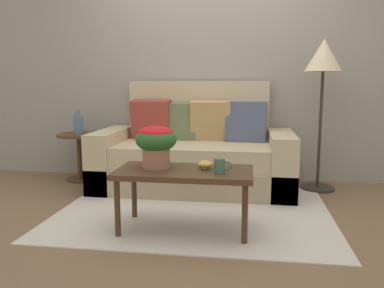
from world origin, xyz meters
TOP-DOWN VIEW (x-y plane):
  - ground_plane at (0.00, 0.00)m, footprint 14.00×14.00m
  - wall_back at (0.00, 1.32)m, footprint 6.40×0.12m
  - area_rug at (0.00, 0.04)m, footprint 2.25×1.80m
  - couch at (-0.11, 0.82)m, footprint 1.99×0.95m
  - coffee_table at (-0.01, -0.41)m, footprint 0.99×0.51m
  - side_table at (-1.41, 0.92)m, footprint 0.48×0.48m
  - floor_lamp at (1.15, 0.91)m, footprint 0.36×0.36m
  - potted_plant at (-0.23, -0.38)m, footprint 0.30×0.30m
  - coffee_mug at (0.25, -0.48)m, footprint 0.12×0.08m
  - snack_bowl at (0.13, -0.36)m, footprint 0.12×0.12m
  - table_vase at (-1.42, 0.93)m, footprint 0.10×0.10m

SIDE VIEW (x-z plane):
  - ground_plane at x=0.00m, z-range 0.00..0.00m
  - area_rug at x=0.00m, z-range 0.00..0.01m
  - couch at x=-0.11m, z-range -0.21..0.89m
  - side_table at x=-1.41m, z-range 0.10..0.63m
  - coffee_table at x=-0.01m, z-range 0.18..0.64m
  - snack_bowl at x=0.13m, z-range 0.46..0.52m
  - coffee_mug at x=0.25m, z-range 0.46..0.56m
  - table_vase at x=-1.42m, z-range 0.50..0.76m
  - potted_plant at x=-0.23m, z-range 0.50..0.81m
  - floor_lamp at x=1.15m, z-range 0.48..1.98m
  - wall_back at x=0.00m, z-range 0.00..2.95m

